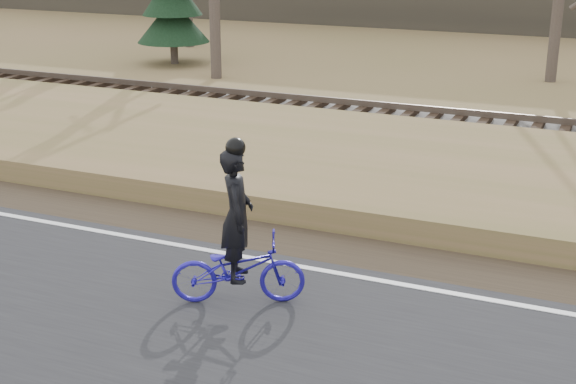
% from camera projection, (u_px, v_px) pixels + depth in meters
% --- Properties ---
extents(shoulder, '(120.00, 1.60, 0.04)m').
position_uv_depth(shoulder, '(25.00, 197.00, 15.08)').
color(shoulder, '#473A2B').
rests_on(shoulder, ground).
extents(embankment, '(120.00, 5.00, 0.44)m').
position_uv_depth(embankment, '(117.00, 147.00, 17.62)').
color(embankment, brown).
rests_on(embankment, ground).
extents(ballast, '(120.00, 3.00, 0.45)m').
position_uv_depth(ballast, '(201.00, 111.00, 20.92)').
color(ballast, slate).
rests_on(ballast, ground).
extents(railroad, '(120.00, 2.40, 0.29)m').
position_uv_depth(railroad, '(201.00, 100.00, 20.83)').
color(railroad, black).
rests_on(railroad, ballast).
extents(cyclist, '(1.88, 1.31, 2.29)m').
position_uv_depth(cyclist, '(238.00, 251.00, 10.61)').
color(cyclist, '#1F1698').
rests_on(cyclist, road).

